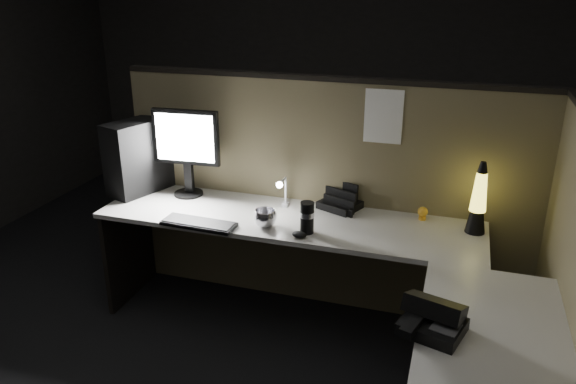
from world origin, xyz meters
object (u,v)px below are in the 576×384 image
(monitor, at_px, (186,144))
(keyboard, at_px, (199,224))
(lava_lamp, at_px, (478,204))
(pc_tower, at_px, (140,156))
(desk_phone, at_px, (432,319))

(monitor, xyz_separation_m, keyboard, (0.28, -0.44, -0.33))
(monitor, bearing_deg, lava_lamp, -5.05)
(monitor, height_order, keyboard, monitor)
(keyboard, bearing_deg, pc_tower, 148.71)
(monitor, height_order, desk_phone, monitor)
(pc_tower, bearing_deg, desk_phone, -8.93)
(keyboard, relative_size, desk_phone, 1.52)
(monitor, relative_size, lava_lamp, 1.36)
(monitor, distance_m, desk_phone, 1.99)
(monitor, relative_size, keyboard, 1.30)
(pc_tower, xyz_separation_m, keyboard, (0.61, -0.41, -0.23))
(desk_phone, bearing_deg, monitor, 163.24)
(pc_tower, height_order, lava_lamp, pc_tower)
(desk_phone, bearing_deg, lava_lamp, 97.56)
(keyboard, bearing_deg, desk_phone, -22.85)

